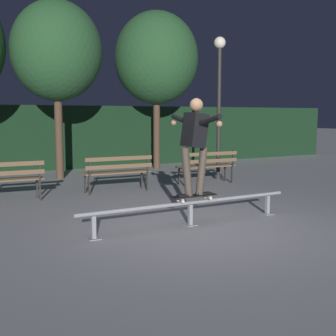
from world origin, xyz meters
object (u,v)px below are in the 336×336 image
tree_behind_benches (57,52)px  park_bench_right_center (208,164)px  park_bench_leftmost (3,177)px  lamp_post_right (219,89)px  skateboard (194,196)px  park_bench_left_center (118,169)px  skateboarder (195,138)px  tree_far_right (156,59)px  grind_rail (190,207)px

tree_behind_benches → park_bench_right_center: bearing=-43.8°
park_bench_leftmost → lamp_post_right: (5.84, 0.70, 1.94)m
skateboard → park_bench_leftmost: bearing=125.0°
park_bench_leftmost → park_bench_left_center: same height
park_bench_leftmost → park_bench_left_center: size_ratio=1.00×
park_bench_leftmost → tree_behind_benches: 4.60m
skateboarder → park_bench_left_center: (0.10, 3.42, -0.87)m
park_bench_right_center → tree_behind_benches: bearing=136.2°
park_bench_leftmost → lamp_post_right: lamp_post_right is taller
tree_far_right → lamp_post_right: bearing=-82.1°
skateboarder → tree_far_right: 7.98m
grind_rail → park_bench_left_center: (0.18, 3.42, 0.23)m
skateboarder → park_bench_leftmost: (-2.40, 3.42, -0.87)m
skateboard → lamp_post_right: bearing=50.1°
tree_behind_benches → skateboarder: bearing=-86.1°
skateboard → skateboarder: skateboarder is taller
skateboard → park_bench_leftmost: park_bench_leftmost is taller
grind_rail → lamp_post_right: (3.52, 4.12, 2.17)m
tree_far_right → park_bench_left_center: bearing=-129.0°
grind_rail → tree_behind_benches: (-0.36, 6.33, 3.20)m
park_bench_right_center → tree_far_right: (0.43, 3.62, 3.07)m
skateboarder → tree_behind_benches: 6.69m
park_bench_left_center → tree_behind_benches: tree_behind_benches is taller
skateboarder → lamp_post_right: size_ratio=0.40×
park_bench_right_center → park_bench_left_center: bearing=180.0°
park_bench_leftmost → tree_behind_benches: (1.97, 2.91, 2.97)m
skateboarder → park_bench_right_center: (2.61, 3.42, -0.87)m
park_bench_left_center → skateboard: bearing=-91.8°
skateboard → tree_behind_benches: bearing=93.9°
tree_behind_benches → tree_far_right: size_ratio=0.95×
lamp_post_right → skateboarder: bearing=-129.9°
skateboarder → park_bench_leftmost: size_ratio=0.96×
park_bench_right_center → tree_behind_benches: 5.15m
skateboard → park_bench_right_center: 4.30m
park_bench_right_center → lamp_post_right: 2.23m
park_bench_leftmost → grind_rail: bearing=-55.8°
park_bench_right_center → tree_far_right: tree_far_right is taller
grind_rail → skateboarder: size_ratio=2.48×
park_bench_leftmost → park_bench_right_center: same height
grind_rail → lamp_post_right: bearing=49.5°
tree_behind_benches → tree_far_right: tree_far_right is taller
grind_rail → park_bench_right_center: size_ratio=2.39×
park_bench_left_center → park_bench_leftmost: bearing=180.0°
grind_rail → park_bench_left_center: park_bench_left_center is taller
skateboarder → park_bench_leftmost: 4.27m
skateboard → park_bench_right_center: size_ratio=0.48×
skateboarder → park_bench_right_center: bearing=52.7°
park_bench_leftmost → tree_behind_benches: bearing=55.9°
tree_behind_benches → lamp_post_right: tree_behind_benches is taller
tree_far_right → park_bench_leftmost: bearing=-146.3°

